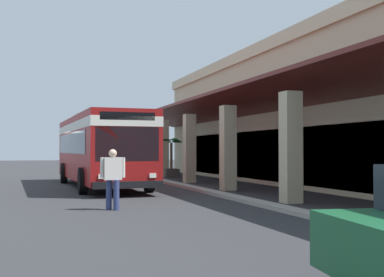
{
  "coord_description": "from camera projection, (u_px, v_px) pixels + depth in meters",
  "views": [
    {
      "loc": [
        24.44,
        -2.3,
        1.64
      ],
      "look_at": [
        4.09,
        4.35,
        2.14
      ],
      "focal_mm": 46.91,
      "sensor_mm": 36.0,
      "label": 1
    }
  ],
  "objects": [
    {
      "name": "ground",
      "position": [
        234.0,
        181.0,
        26.38
      ],
      "size": [
        120.0,
        120.0,
        0.0
      ],
      "primitive_type": "plane",
      "color": "#2D2D30"
    },
    {
      "name": "curb_strip",
      "position": [
        181.0,
        185.0,
        22.53
      ],
      "size": [
        37.17,
        0.5,
        0.12
      ],
      "primitive_type": "cube",
      "color": "#9E998E",
      "rests_on": "ground"
    },
    {
      "name": "plaza_building",
      "position": [
        361.0,
        115.0,
        25.6
      ],
      "size": [
        31.27,
        14.49,
        6.9
      ],
      "color": "#C6B793",
      "rests_on": "ground"
    },
    {
      "name": "transit_bus",
      "position": [
        100.0,
        145.0,
        22.51
      ],
      "size": [
        11.29,
        3.08,
        3.34
      ],
      "color": "maroon",
      "rests_on": "ground"
    },
    {
      "name": "pedestrian",
      "position": [
        113.0,
        176.0,
        13.74
      ],
      "size": [
        0.33,
        0.68,
        1.67
      ],
      "color": "navy",
      "rests_on": "ground"
    },
    {
      "name": "potted_palm",
      "position": [
        171.0,
        166.0,
        30.1
      ],
      "size": [
        1.87,
        1.74,
        2.39
      ],
      "color": "#4C4742",
      "rests_on": "ground"
    }
  ]
}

